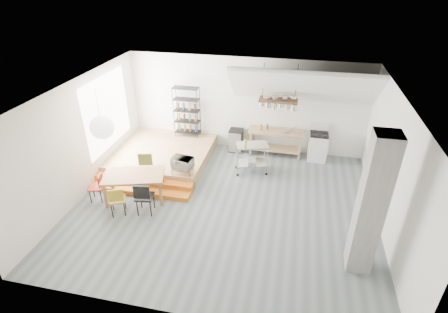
% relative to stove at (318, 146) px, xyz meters
% --- Properties ---
extents(floor, '(8.00, 8.00, 0.00)m').
position_rel_stove_xyz_m(floor, '(-2.50, -3.16, -0.48)').
color(floor, slate).
rests_on(floor, ground).
extents(wall_back, '(8.00, 0.04, 3.20)m').
position_rel_stove_xyz_m(wall_back, '(-2.50, 0.34, 1.12)').
color(wall_back, silver).
rests_on(wall_back, ground).
extents(wall_left, '(0.04, 7.00, 3.20)m').
position_rel_stove_xyz_m(wall_left, '(-6.50, -3.16, 1.12)').
color(wall_left, silver).
rests_on(wall_left, ground).
extents(wall_right, '(0.04, 7.00, 3.20)m').
position_rel_stove_xyz_m(wall_right, '(1.50, -3.16, 1.12)').
color(wall_right, silver).
rests_on(wall_right, ground).
extents(ceiling, '(8.00, 7.00, 0.02)m').
position_rel_stove_xyz_m(ceiling, '(-2.50, -3.16, 2.72)').
color(ceiling, white).
rests_on(ceiling, wall_back).
extents(slope_ceiling, '(4.40, 1.44, 1.32)m').
position_rel_stove_xyz_m(slope_ceiling, '(-0.70, -0.26, 2.07)').
color(slope_ceiling, white).
rests_on(slope_ceiling, wall_back).
extents(window_pane, '(0.02, 2.50, 2.20)m').
position_rel_stove_xyz_m(window_pane, '(-6.48, -1.66, 1.32)').
color(window_pane, white).
rests_on(window_pane, wall_left).
extents(platform, '(3.00, 3.00, 0.40)m').
position_rel_stove_xyz_m(platform, '(-5.00, -1.16, -0.28)').
color(platform, '#916C48').
rests_on(platform, ground).
extents(step_lower, '(3.00, 0.35, 0.13)m').
position_rel_stove_xyz_m(step_lower, '(-5.00, -3.11, -0.41)').
color(step_lower, '#CE6818').
rests_on(step_lower, ground).
extents(step_upper, '(3.00, 0.35, 0.27)m').
position_rel_stove_xyz_m(step_upper, '(-5.00, -2.76, -0.35)').
color(step_upper, '#CE6818').
rests_on(step_upper, ground).
extents(concrete_column, '(0.50, 0.50, 3.20)m').
position_rel_stove_xyz_m(concrete_column, '(0.80, -4.66, 1.12)').
color(concrete_column, slate).
rests_on(concrete_column, ground).
extents(kitchen_counter, '(1.80, 0.60, 0.91)m').
position_rel_stove_xyz_m(kitchen_counter, '(-1.40, -0.01, 0.15)').
color(kitchen_counter, '#916C48').
rests_on(kitchen_counter, ground).
extents(stove, '(0.60, 0.60, 1.18)m').
position_rel_stove_xyz_m(stove, '(0.00, 0.00, 0.00)').
color(stove, white).
rests_on(stove, ground).
extents(pot_rack, '(1.20, 0.50, 1.43)m').
position_rel_stove_xyz_m(pot_rack, '(-1.37, -0.23, 1.50)').
color(pot_rack, '#412B1A').
rests_on(pot_rack, ceiling).
extents(wire_shelving, '(0.88, 0.38, 1.80)m').
position_rel_stove_xyz_m(wire_shelving, '(-4.50, 0.04, 0.85)').
color(wire_shelving, black).
rests_on(wire_shelving, platform).
extents(microwave_shelf, '(0.60, 0.40, 0.16)m').
position_rel_stove_xyz_m(microwave_shelf, '(-3.90, -2.41, 0.07)').
color(microwave_shelf, '#916C48').
rests_on(microwave_shelf, platform).
extents(paper_lantern, '(0.60, 0.60, 0.60)m').
position_rel_stove_xyz_m(paper_lantern, '(-5.55, -3.53, 1.72)').
color(paper_lantern, white).
rests_on(paper_lantern, ceiling).
extents(dining_table, '(1.81, 1.33, 0.77)m').
position_rel_stove_xyz_m(dining_table, '(-4.98, -3.36, 0.21)').
color(dining_table, brown).
rests_on(dining_table, ground).
extents(chair_mustard, '(0.52, 0.52, 0.86)m').
position_rel_stove_xyz_m(chair_mustard, '(-5.10, -4.15, 0.03)').
color(chair_mustard, '#B38F1E').
rests_on(chair_mustard, ground).
extents(chair_black, '(0.50, 0.50, 0.96)m').
position_rel_stove_xyz_m(chair_black, '(-4.44, -3.97, 0.09)').
color(chair_black, black).
rests_on(chair_black, ground).
extents(chair_olive, '(0.52, 0.52, 0.94)m').
position_rel_stove_xyz_m(chair_olive, '(-4.99, -2.59, 0.08)').
color(chair_olive, '#5D6530').
rests_on(chair_olive, ground).
extents(chair_red, '(0.44, 0.44, 0.80)m').
position_rel_stove_xyz_m(chair_red, '(-5.93, -3.64, -0.01)').
color(chair_red, '#B12619').
rests_on(chair_red, ground).
extents(rolling_cart, '(1.08, 0.78, 0.96)m').
position_rel_stove_xyz_m(rolling_cart, '(-2.02, -1.29, 0.14)').
color(rolling_cart, silver).
rests_on(rolling_cart, ground).
extents(mini_fridge, '(0.46, 0.46, 0.78)m').
position_rel_stove_xyz_m(mini_fridge, '(-2.76, 0.04, -0.09)').
color(mini_fridge, black).
rests_on(mini_fridge, ground).
extents(microwave, '(0.66, 0.50, 0.33)m').
position_rel_stove_xyz_m(microwave, '(-3.90, -2.41, 0.25)').
color(microwave, beige).
rests_on(microwave, microwave_shelf).
extents(bowl, '(0.27, 0.27, 0.06)m').
position_rel_stove_xyz_m(bowl, '(-1.12, -0.06, 0.46)').
color(bowl, silver).
rests_on(bowl, kitchen_counter).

